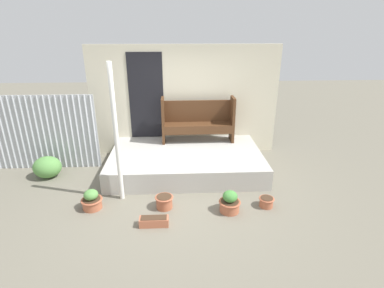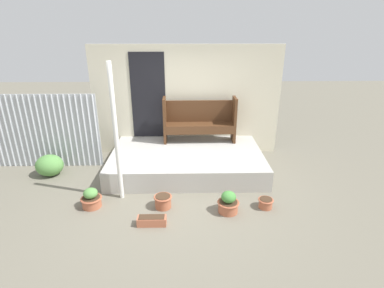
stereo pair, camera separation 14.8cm
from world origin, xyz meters
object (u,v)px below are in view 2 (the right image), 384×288
Objects in this scene: support_post at (116,135)px; planter_box_rect at (152,221)px; flower_pot_left at (91,199)px; shrub_by_fence at (50,165)px; flower_pot_middle at (163,201)px; flower_pot_far_right at (266,203)px; flower_pot_right at (228,203)px; bench at (199,119)px.

support_post is 5.31× the size of planter_box_rect.
planter_box_rect is (1.11, -0.54, -0.08)m from flower_pot_left.
support_post is 2.18m from shrub_by_fence.
flower_pot_middle reaches higher than flower_pot_far_right.
support_post is 4.33× the size of shrub_by_fence.
shrub_by_fence reaches higher than flower_pot_right.
shrub_by_fence is at bearing 158.40° from flower_pot_right.
support_post reaches higher than flower_pot_far_right.
bench is 2.41m from flower_pot_middle.
support_post is 7.64× the size of flower_pot_middle.
shrub_by_fence is at bearing 135.07° from flower_pot_left.
flower_pot_far_right is at bearing 9.54° from flower_pot_right.
planter_box_rect is (-1.27, -0.33, -0.10)m from flower_pot_right.
flower_pot_right reaches higher than flower_pot_far_right.
support_post is at bearing 32.98° from flower_pot_left.
flower_pot_middle reaches higher than planter_box_rect.
shrub_by_fence is (-2.34, 1.76, 0.15)m from planter_box_rect.
bench is 2.92× the size of shrub_by_fence.
planter_box_rect is at bearing -25.73° from flower_pot_left.
support_post is 6.66× the size of flower_pot_left.
shrub_by_fence is at bearing 143.04° from planter_box_rect.
planter_box_rect is at bearing -106.51° from flower_pot_middle.
bench is 3.00m from flower_pot_left.
support_post is at bearing 127.61° from planter_box_rect.
flower_pot_right is at bearing -4.92° from flower_pot_left.
support_post is 6.29× the size of flower_pot_right.
flower_pot_left is at bearing 175.08° from flower_pot_right.
flower_pot_right is (1.12, -0.16, 0.05)m from flower_pot_middle.
flower_pot_far_right is (2.59, -0.39, -1.14)m from support_post.
shrub_by_fence is (-3.61, 1.43, 0.06)m from flower_pot_right.
flower_pot_right is at bearing -14.84° from support_post.
flower_pot_far_right is (3.06, -0.09, -0.06)m from flower_pot_left.
flower_pot_left is 2.39m from flower_pot_right.
support_post reaches higher than shrub_by_fence.
planter_box_rect is 2.93m from shrub_by_fence.
planter_box_rect is at bearing -167.12° from flower_pot_far_right.
flower_pot_left is at bearing 178.03° from flower_pot_middle.
flower_pot_right is at bearing -21.60° from shrub_by_fence.
bench is at bearing 71.79° from planter_box_rect.
flower_pot_far_right is (1.08, -2.20, -0.86)m from bench.
planter_box_rect is (-0.87, -2.64, -0.88)m from bench.
flower_pot_middle is (1.26, -0.04, -0.03)m from flower_pot_left.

